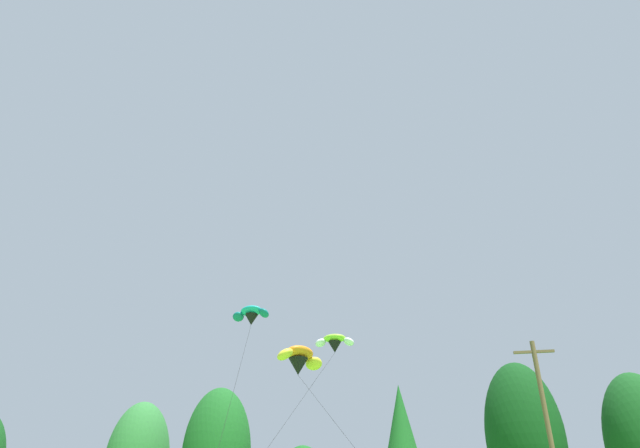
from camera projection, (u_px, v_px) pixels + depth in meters
name	position (u px, v px, depth m)	size (l,w,h in m)	color
treeline_tree_h	(525.00, 439.00, 40.51)	(5.60, 5.60, 14.06)	#472D19
parafoil_kite_high_lime_white	(335.00, 343.00, 38.37)	(4.17, 17.12, 12.97)	#93D633
parafoil_kite_mid_orange	(299.00, 359.00, 32.23)	(8.48, 11.21, 10.89)	orange
parafoil_kite_far_teal	(251.00, 315.00, 31.58)	(2.39, 9.11, 12.21)	teal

